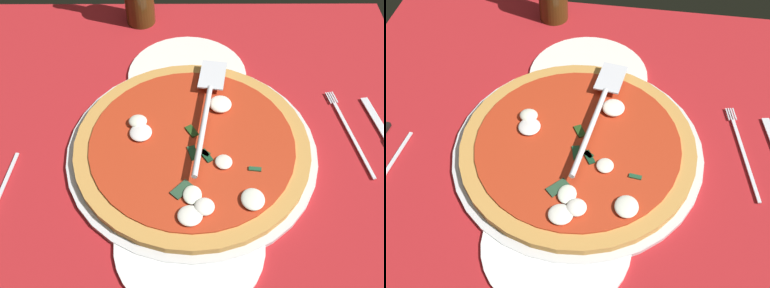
% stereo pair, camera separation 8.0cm
% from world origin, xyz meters
% --- Properties ---
extents(ground_plane, '(0.94, 0.94, 0.01)m').
position_xyz_m(ground_plane, '(0.00, 0.00, -0.00)').
color(ground_plane, '#A51C21').
extents(checker_pattern, '(0.94, 0.94, 0.00)m').
position_xyz_m(checker_pattern, '(0.00, 0.00, 0.00)').
color(checker_pattern, silver).
rests_on(checker_pattern, ground_plane).
extents(pizza_pan, '(0.44, 0.44, 0.01)m').
position_xyz_m(pizza_pan, '(-0.02, 0.02, 0.01)').
color(pizza_pan, silver).
rests_on(pizza_pan, ground_plane).
extents(dinner_plate_left, '(0.24, 0.24, 0.01)m').
position_xyz_m(dinner_plate_left, '(-0.21, 0.01, 0.01)').
color(dinner_plate_left, white).
rests_on(dinner_plate_left, ground_plane).
extents(dinner_plate_right, '(0.23, 0.23, 0.01)m').
position_xyz_m(dinner_plate_right, '(0.17, 0.02, 0.01)').
color(dinner_plate_right, white).
rests_on(dinner_plate_right, ground_plane).
extents(pizza, '(0.41, 0.41, 0.03)m').
position_xyz_m(pizza, '(-0.01, 0.02, 0.02)').
color(pizza, '#C38A41').
rests_on(pizza, pizza_pan).
extents(pizza_server, '(0.29, 0.07, 0.01)m').
position_xyz_m(pizza_server, '(-0.08, 0.05, 0.05)').
color(pizza_server, silver).
rests_on(pizza_server, pizza).
extents(place_setting_far, '(0.21, 0.16, 0.01)m').
position_xyz_m(place_setting_far, '(-0.04, 0.35, 0.00)').
color(place_setting_far, white).
rests_on(place_setting_far, ground_plane).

